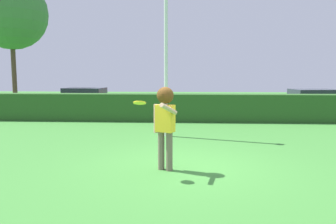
% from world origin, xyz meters
% --- Properties ---
extents(ground_plane, '(60.00, 60.00, 0.00)m').
position_xyz_m(ground_plane, '(0.00, 0.00, 0.00)').
color(ground_plane, '#3B7D32').
extents(person, '(0.52, 0.83, 1.80)m').
position_xyz_m(person, '(-0.43, -0.23, 1.17)').
color(person, '#736453').
rests_on(person, ground).
extents(frisbee, '(0.25, 0.25, 0.11)m').
position_xyz_m(frisbee, '(-0.90, -0.72, 1.50)').
color(frisbee, yellow).
extents(lamppost, '(0.24, 0.24, 5.50)m').
position_xyz_m(lamppost, '(-0.66, 3.70, 3.06)').
color(lamppost, silver).
rests_on(lamppost, ground).
extents(hedge_row, '(26.39, 0.90, 1.19)m').
position_xyz_m(hedge_row, '(0.00, 7.28, 0.59)').
color(hedge_row, '#295321').
rests_on(hedge_row, ground).
extents(parked_car_red, '(4.31, 2.04, 1.25)m').
position_xyz_m(parked_car_red, '(-5.86, 11.63, 0.69)').
color(parked_car_red, '#B21E1E').
rests_on(parked_car_red, ground).
extents(parked_car_green, '(4.39, 2.27, 1.25)m').
position_xyz_m(parked_car_green, '(6.65, 10.71, 0.69)').
color(parked_car_green, '#1E6633').
rests_on(parked_car_green, ground).
extents(birch_tree, '(4.32, 4.32, 7.82)m').
position_xyz_m(birch_tree, '(-10.60, 12.79, 5.65)').
color(birch_tree, brown).
rests_on(birch_tree, ground).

